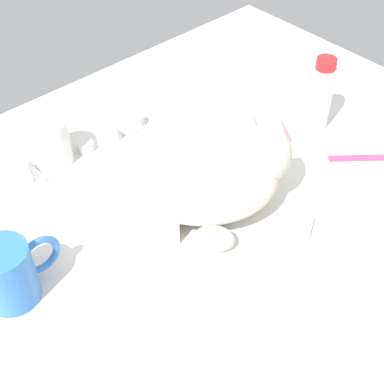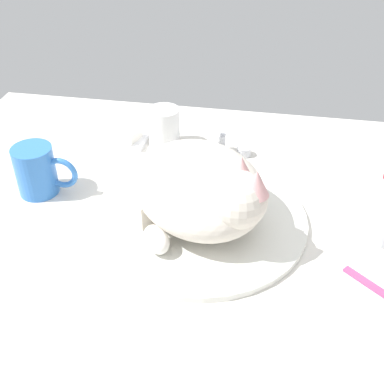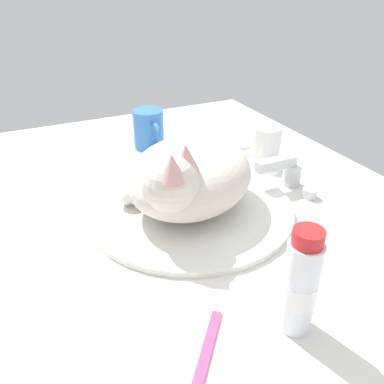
% 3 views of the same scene
% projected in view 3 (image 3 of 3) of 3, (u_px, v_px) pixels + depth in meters
% --- Properties ---
extents(ground_plane, '(1.10, 0.83, 0.03)m').
position_uv_depth(ground_plane, '(190.00, 217.00, 0.71)').
color(ground_plane, silver).
extents(sink_basin, '(0.36, 0.36, 0.01)m').
position_uv_depth(sink_basin, '(190.00, 207.00, 0.70)').
color(sink_basin, silver).
rests_on(sink_basin, ground_plane).
extents(faucet, '(0.14, 0.10, 0.06)m').
position_uv_depth(faucet, '(287.00, 173.00, 0.77)').
color(faucet, silver).
rests_on(faucet, ground_plane).
extents(cat, '(0.32, 0.31, 0.15)m').
position_uv_depth(cat, '(186.00, 176.00, 0.66)').
color(cat, beige).
rests_on(cat, sink_basin).
extents(coffee_mug, '(0.11, 0.07, 0.09)m').
position_uv_depth(coffee_mug, '(149.00, 130.00, 0.92)').
color(coffee_mug, '#3372C6').
rests_on(coffee_mug, ground_plane).
extents(rinse_cup, '(0.06, 0.06, 0.08)m').
position_uv_depth(rinse_cup, '(266.00, 145.00, 0.86)').
color(rinse_cup, white).
rests_on(rinse_cup, ground_plane).
extents(soap_dish, '(0.09, 0.06, 0.01)m').
position_uv_depth(soap_dish, '(241.00, 146.00, 0.94)').
color(soap_dish, white).
rests_on(soap_dish, ground_plane).
extents(soap_bar, '(0.07, 0.06, 0.02)m').
position_uv_depth(soap_bar, '(241.00, 140.00, 0.93)').
color(soap_bar, white).
rests_on(soap_bar, soap_dish).
extents(toothpaste_bottle, '(0.04, 0.04, 0.14)m').
position_uv_depth(toothpaste_bottle, '(302.00, 284.00, 0.45)').
color(toothpaste_bottle, white).
rests_on(toothpaste_bottle, ground_plane).
extents(toothbrush, '(0.12, 0.10, 0.02)m').
position_uv_depth(toothbrush, '(202.00, 365.00, 0.42)').
color(toothbrush, '#D83F72').
rests_on(toothbrush, ground_plane).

